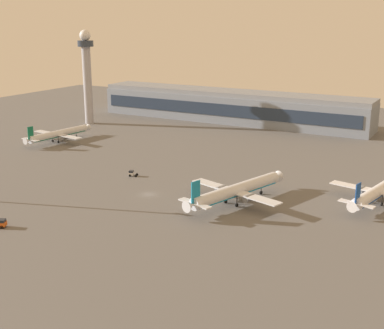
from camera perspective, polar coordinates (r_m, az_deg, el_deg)
ground_plane at (r=164.48m, az=-4.77°, el=-3.27°), size 416.00×416.00×0.00m
terminal_building at (r=281.29m, az=4.24°, el=6.36°), size 148.62×22.40×16.40m
control_tower at (r=277.27m, az=-11.40°, el=9.97°), size 8.00×8.00×47.88m
airplane_mid_apron at (r=155.31m, az=4.81°, el=-2.86°), size 31.88×40.58×10.62m
airplane_terminal_side at (r=165.18m, az=19.69°, el=-2.73°), size 29.65×37.88×9.77m
airplane_taxiway_distant at (r=240.76m, az=-14.40°, el=3.23°), size 28.24×36.19×9.28m
pushback_tug at (r=183.63m, az=-6.60°, el=-0.95°), size 3.49×2.70×2.05m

